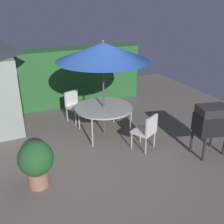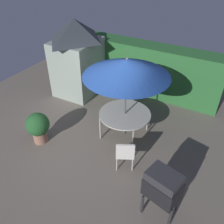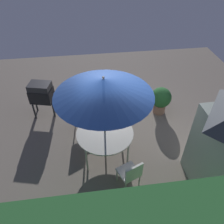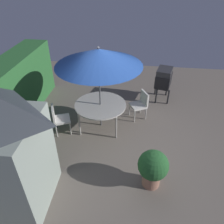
# 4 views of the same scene
# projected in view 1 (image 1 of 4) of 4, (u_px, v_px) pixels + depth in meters

# --- Properties ---
(ground_plane) EXTENTS (11.00, 11.00, 0.00)m
(ground_plane) POSITION_uv_depth(u_px,v_px,m) (93.00, 151.00, 6.35)
(ground_plane) COLOR #6B6056
(hedge_backdrop) EXTENTS (5.79, 0.85, 1.89)m
(hedge_backdrop) POSITION_uv_depth(u_px,v_px,m) (56.00, 78.00, 8.91)
(hedge_backdrop) COLOR #28602D
(hedge_backdrop) RESTS_ON ground
(patio_table) EXTENTS (1.52, 1.52, 0.78)m
(patio_table) POSITION_uv_depth(u_px,v_px,m) (104.00, 109.00, 6.93)
(patio_table) COLOR #B2ADA3
(patio_table) RESTS_ON ground
(patio_umbrella) EXTENTS (2.33, 2.33, 2.49)m
(patio_umbrella) POSITION_uv_depth(u_px,v_px,m) (103.00, 52.00, 6.35)
(patio_umbrella) COLOR #4C4C51
(patio_umbrella) RESTS_ON ground
(bbq_grill) EXTENTS (0.80, 0.65, 1.20)m
(bbq_grill) POSITION_uv_depth(u_px,v_px,m) (211.00, 121.00, 5.95)
(bbq_grill) COLOR black
(bbq_grill) RESTS_ON ground
(chair_near_shed) EXTENTS (0.62, 0.62, 0.90)m
(chair_near_shed) POSITION_uv_depth(u_px,v_px,m) (147.00, 130.00, 6.25)
(chair_near_shed) COLOR silver
(chair_near_shed) RESTS_ON ground
(chair_far_side) EXTENTS (0.60, 0.61, 0.90)m
(chair_far_side) POSITION_uv_depth(u_px,v_px,m) (74.00, 104.00, 7.80)
(chair_far_side) COLOR silver
(chair_far_side) RESTS_ON ground
(potted_plant_by_shed) EXTENTS (0.68, 0.68, 0.96)m
(potted_plant_by_shed) POSITION_uv_depth(u_px,v_px,m) (36.00, 161.00, 4.98)
(potted_plant_by_shed) COLOR #936651
(potted_plant_by_shed) RESTS_ON ground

